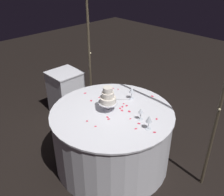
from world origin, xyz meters
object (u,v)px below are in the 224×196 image
at_px(wine_glass_2, 141,112).
at_px(cake_knife, 117,99).
at_px(decorative_arch, 143,52).
at_px(side_table, 66,92).
at_px(wine_glass_0, 149,119).
at_px(wine_glass_1, 132,90).
at_px(main_table, 112,137).
at_px(tiered_cake, 108,98).

relative_size(wine_glass_2, cake_knife, 0.61).
bearing_deg(wine_glass_2, decorative_arch, 130.56).
distance_m(side_table, cake_knife, 1.27).
bearing_deg(wine_glass_0, wine_glass_1, 147.67).
xyz_separation_m(main_table, tiered_cake, (-0.05, -0.01, 0.54)).
relative_size(main_table, wine_glass_2, 10.02).
relative_size(side_table, wine_glass_1, 4.46).
height_order(decorative_arch, side_table, decorative_arch).
bearing_deg(side_table, wine_glass_2, -5.97).
bearing_deg(wine_glass_1, wine_glass_0, -32.33).
bearing_deg(wine_glass_1, wine_glass_2, -35.99).
distance_m(main_table, wine_glass_1, 0.62).
distance_m(decorative_arch, main_table, 1.08).
distance_m(side_table, wine_glass_0, 1.94).
bearing_deg(wine_glass_2, wine_glass_1, 144.01).
height_order(wine_glass_1, cake_knife, wine_glass_1).
bearing_deg(side_table, cake_knife, -2.52).
xyz_separation_m(main_table, cake_knife, (-0.15, 0.23, 0.37)).
bearing_deg(decorative_arch, wine_glass_1, -112.04).
bearing_deg(main_table, wine_glass_0, 4.28).
bearing_deg(tiered_cake, wine_glass_1, 89.37).
distance_m(decorative_arch, cake_knife, 0.66).
height_order(decorative_arch, tiered_cake, decorative_arch).
bearing_deg(wine_glass_1, decorative_arch, 67.96).
relative_size(decorative_arch, side_table, 2.86).
height_order(tiered_cake, wine_glass_2, tiered_cake).
bearing_deg(tiered_cake, decorative_arch, 84.37).
bearing_deg(tiered_cake, wine_glass_0, 5.42).
xyz_separation_m(wine_glass_0, wine_glass_1, (-0.54, 0.34, -0.00)).
bearing_deg(wine_glass_0, tiered_cake, -174.58).
distance_m(side_table, wine_glass_1, 1.41).
bearing_deg(wine_glass_2, main_table, -162.04).
bearing_deg(decorative_arch, cake_knife, -119.50).
bearing_deg(cake_knife, wine_glass_2, -14.45).
distance_m(decorative_arch, tiered_cake, 0.66).
relative_size(side_table, tiered_cake, 2.41).
relative_size(main_table, side_table, 2.00).
distance_m(main_table, side_table, 1.39).
bearing_deg(side_table, wine_glass_1, 4.18).
relative_size(decorative_arch, main_table, 1.43).
bearing_deg(decorative_arch, wine_glass_2, -49.44).
xyz_separation_m(main_table, side_table, (-1.36, 0.28, -0.02)).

